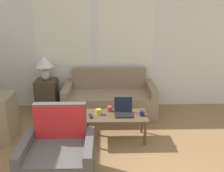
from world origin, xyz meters
TOP-DOWN VIEW (x-y plane):
  - wall_back at (-0.00, 3.93)m, footprint 6.11×0.06m
  - couch at (0.22, 3.49)m, footprint 1.79×0.83m
  - armchair at (-0.45, 1.43)m, footprint 0.87×0.75m
  - side_table at (-1.05, 3.61)m, footprint 0.41×0.41m
  - table_lamp at (-1.05, 3.61)m, footprint 0.35×0.35m
  - coffee_table at (0.29, 2.43)m, footprint 1.03×0.51m
  - laptop at (0.43, 2.47)m, footprint 0.29×0.30m
  - cup_navy at (0.02, 2.47)m, footprint 0.09×0.09m
  - cup_yellow at (0.72, 2.40)m, footprint 0.08×0.08m
  - cup_white at (0.20, 2.59)m, footprint 0.09×0.09m
  - tv_remote at (-0.10, 2.38)m, footprint 0.07×0.16m

SIDE VIEW (x-z plane):
  - couch at x=0.22m, z-range -0.16..0.70m
  - armchair at x=-0.45m, z-range -0.18..0.75m
  - side_table at x=-1.05m, z-range 0.00..0.66m
  - coffee_table at x=0.29m, z-range 0.16..0.59m
  - tv_remote at x=-0.10m, z-range 0.42..0.44m
  - cup_yellow at x=0.72m, z-range 0.42..0.50m
  - cup_white at x=0.20m, z-range 0.42..0.50m
  - cup_navy at x=0.02m, z-range 0.42..0.51m
  - laptop at x=0.43m, z-range 0.36..0.60m
  - table_lamp at x=-1.05m, z-range 0.75..1.24m
  - wall_back at x=0.00m, z-range 0.01..2.61m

